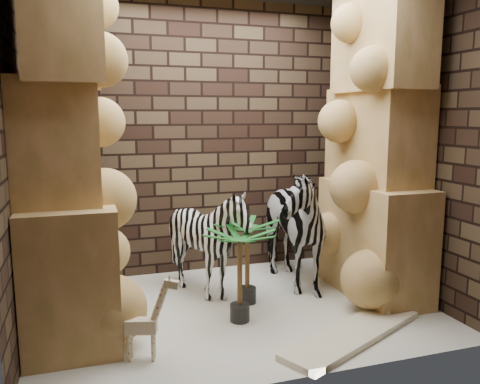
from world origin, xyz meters
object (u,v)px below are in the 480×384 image
object	(u,v)px
zebra_left	(208,247)
giraffe_toy	(141,317)
zebra_right	(284,215)
palm_back	(240,276)
surfboard	(353,334)
palm_front	(247,262)

from	to	relation	value
zebra_left	giraffe_toy	distance (m)	1.32
zebra_right	palm_back	distance (m)	1.09
palm_back	surfboard	distance (m)	1.04
zebra_right	giraffe_toy	distance (m)	2.02
zebra_right	zebra_left	xyz separation A→B (m)	(-0.83, -0.10, -0.24)
palm_front	giraffe_toy	bearing A→B (deg)	-143.91
zebra_right	giraffe_toy	bearing A→B (deg)	-145.64
zebra_left	palm_front	bearing A→B (deg)	-21.41
palm_front	surfboard	bearing A→B (deg)	-58.66
zebra_right	palm_back	bearing A→B (deg)	-135.53
palm_back	zebra_left	bearing A→B (deg)	99.93
giraffe_toy	palm_back	bearing A→B (deg)	42.06
zebra_left	palm_back	bearing A→B (deg)	-59.63
zebra_left	giraffe_toy	world-z (taller)	zebra_left
surfboard	zebra_right	bearing A→B (deg)	66.34
zebra_right	palm_front	distance (m)	0.73
zebra_left	palm_front	size ratio (longest dim) A/B	1.36
palm_front	zebra_right	bearing A→B (deg)	35.58
zebra_left	surfboard	bearing A→B (deg)	-33.68
zebra_left	palm_back	world-z (taller)	zebra_left
zebra_right	giraffe_toy	size ratio (longest dim) A/B	2.26
palm_back	surfboard	xyz separation A→B (m)	(0.77, -0.58, -0.38)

